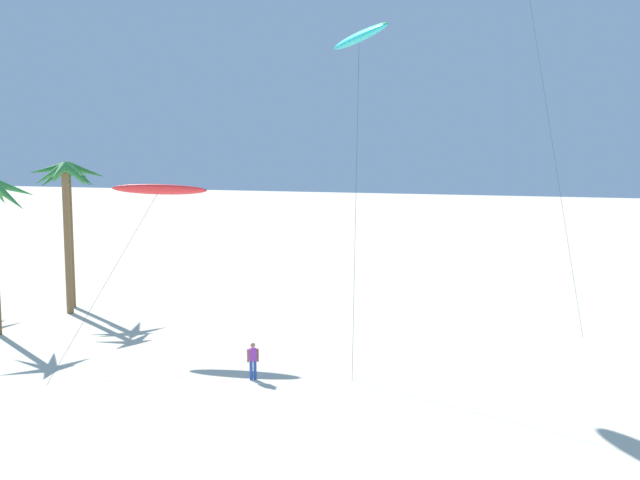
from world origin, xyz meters
The scene contains 5 objects.
palm_tree_2 centered at (-18.06, 33.83, 7.02)m, with size 3.47×3.85×8.95m.
palm_tree_3 centered at (-18.96, 35.38, 7.48)m, with size 4.20×4.11×8.93m.
flying_kite_1 centered at (-9.76, 29.99, 7.69)m, with size 5.17×8.99×8.11m.
flying_kite_5 centered at (0.75, 29.37, 14.63)m, with size 4.58×5.97×15.21m.
person_near_right centered at (-2.66, 25.04, 0.89)m, with size 0.45×0.32×1.61m.
Camera 1 is at (9.74, -4.31, 9.91)m, focal length 43.31 mm.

